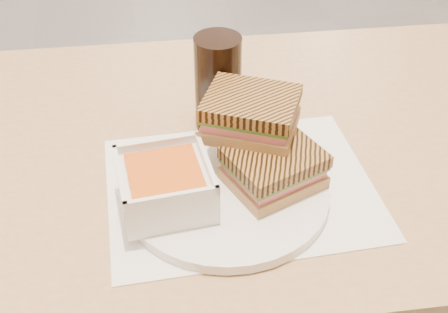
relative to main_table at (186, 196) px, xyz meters
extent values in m
cube|color=tan|center=(0.00, 0.00, 0.10)|extent=(1.25, 0.79, 0.03)
cylinder|color=tan|center=(0.57, 0.26, -0.28)|extent=(0.06, 0.06, 0.72)
cube|color=white|center=(0.06, -0.12, 0.11)|extent=(0.38, 0.30, 0.00)
cylinder|color=white|center=(0.04, -0.14, 0.12)|extent=(0.29, 0.29, 0.02)
cube|color=white|center=(-0.04, -0.15, 0.16)|extent=(0.13, 0.13, 0.05)
cube|color=#D05E18|center=(-0.04, -0.15, 0.18)|extent=(0.10, 0.10, 0.01)
cube|color=white|center=(0.01, -0.14, 0.19)|extent=(0.01, 0.12, 0.01)
cube|color=white|center=(-0.10, -0.15, 0.19)|extent=(0.01, 0.12, 0.01)
cube|color=white|center=(-0.05, -0.09, 0.19)|extent=(0.12, 0.01, 0.01)
cube|color=white|center=(-0.04, -0.20, 0.19)|extent=(0.12, 0.01, 0.01)
cube|color=#B0854F|center=(0.11, -0.14, 0.14)|extent=(0.15, 0.14, 0.02)
cube|color=#D06C74|center=(0.11, -0.14, 0.16)|extent=(0.14, 0.13, 0.01)
cube|color=#386B23|center=(0.11, -0.14, 0.16)|extent=(0.14, 0.13, 0.01)
cube|color=brown|center=(0.11, -0.14, 0.18)|extent=(0.15, 0.14, 0.02)
cube|color=#B0854F|center=(0.09, -0.08, 0.19)|extent=(0.16, 0.15, 0.02)
cube|color=#D06C74|center=(0.09, -0.08, 0.21)|extent=(0.15, 0.14, 0.01)
cube|color=#386B23|center=(0.09, -0.08, 0.22)|extent=(0.16, 0.15, 0.01)
cube|color=brown|center=(0.09, -0.08, 0.23)|extent=(0.16, 0.15, 0.02)
cylinder|color=black|center=(0.06, 0.04, 0.19)|extent=(0.07, 0.07, 0.16)
camera|label=1|loc=(-0.08, -0.72, 0.66)|focal=46.04mm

